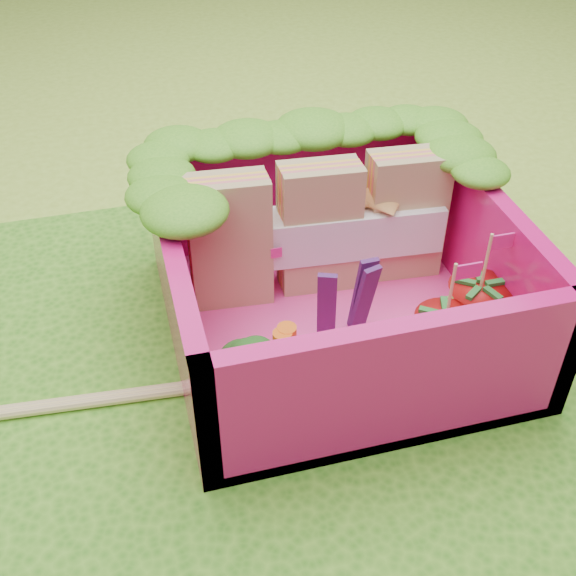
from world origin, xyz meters
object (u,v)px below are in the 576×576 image
(strawberry_right, at_px, (476,310))
(broccoli, at_px, (242,368))
(sandwich_stack, at_px, (320,229))
(strawberry_left, at_px, (442,339))
(bento_box, at_px, (337,275))

(strawberry_right, bearing_deg, broccoli, -173.22)
(sandwich_stack, xyz_separation_m, strawberry_left, (0.29, -0.59, -0.15))
(bento_box, xyz_separation_m, strawberry_left, (0.30, -0.34, -0.10))
(sandwich_stack, bearing_deg, strawberry_left, -63.44)
(sandwich_stack, bearing_deg, bento_box, -91.45)
(bento_box, height_order, strawberry_right, bento_box)
(strawberry_left, bearing_deg, sandwich_stack, 116.56)
(sandwich_stack, height_order, strawberry_left, sandwich_stack)
(broccoli, bearing_deg, strawberry_left, -0.10)
(bento_box, bearing_deg, strawberry_left, -48.79)
(broccoli, height_order, strawberry_right, strawberry_right)
(bento_box, relative_size, sandwich_stack, 1.21)
(strawberry_left, bearing_deg, strawberry_right, 30.80)
(sandwich_stack, xyz_separation_m, broccoli, (-0.45, -0.59, -0.11))
(bento_box, height_order, broccoli, bento_box)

